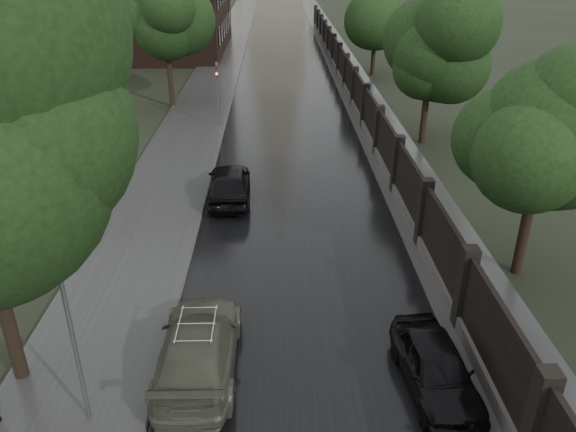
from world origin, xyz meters
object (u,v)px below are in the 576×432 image
(tree_right_a, at_px, (544,136))
(lamp_post, at_px, (72,332))
(tree_right_b, at_px, (431,54))
(traffic_light, at_px, (218,89))
(car_right_near, at_px, (436,367))
(tree_left_far, at_px, (166,28))
(hatchback_left, at_px, (229,183))
(volga_sedan, at_px, (199,348))
(tree_right_c, at_px, (376,14))

(tree_right_a, xyz_separation_m, lamp_post, (-12.90, -6.50, -2.28))
(tree_right_b, xyz_separation_m, lamp_post, (-12.90, -20.50, -2.28))
(traffic_light, bearing_deg, car_right_near, -71.69)
(tree_left_far, xyz_separation_m, tree_right_a, (15.50, -22.00, -0.29))
(lamp_post, height_order, traffic_light, lamp_post)
(tree_left_far, height_order, tree_right_b, tree_left_far)
(lamp_post, relative_size, car_right_near, 1.30)
(tree_left_far, height_order, hatchback_left, tree_left_far)
(tree_right_a, distance_m, car_right_near, 8.24)
(traffic_light, height_order, hatchback_left, traffic_light)
(tree_left_far, height_order, lamp_post, tree_left_far)
(tree_right_a, xyz_separation_m, tree_right_b, (0.00, 14.00, 0.00))
(tree_left_far, xyz_separation_m, hatchback_left, (5.06, -15.61, -4.46))
(lamp_post, bearing_deg, tree_right_a, 26.74)
(volga_sedan, bearing_deg, tree_right_a, -155.73)
(lamp_post, distance_m, volga_sedan, 3.58)
(tree_right_b, bearing_deg, car_right_near, -102.52)
(tree_left_far, bearing_deg, tree_right_c, 32.83)
(traffic_light, bearing_deg, tree_right_c, 51.82)
(traffic_light, bearing_deg, tree_right_a, -55.23)
(tree_right_c, bearing_deg, lamp_post, -108.52)
(tree_left_far, relative_size, hatchback_left, 1.62)
(hatchback_left, bearing_deg, traffic_light, -84.94)
(traffic_light, xyz_separation_m, volga_sedan, (1.34, -21.73, -1.66))
(tree_right_b, bearing_deg, volga_sedan, -119.18)
(tree_left_far, relative_size, lamp_post, 1.45)
(tree_right_a, distance_m, hatchback_left, 12.93)
(tree_right_c, height_order, car_right_near, tree_right_c)
(hatchback_left, relative_size, car_right_near, 1.16)
(tree_right_a, distance_m, volga_sedan, 12.23)
(lamp_post, bearing_deg, tree_right_c, 71.48)
(tree_right_c, distance_m, car_right_near, 38.04)
(tree_right_c, height_order, traffic_light, tree_right_c)
(tree_right_c, relative_size, hatchback_left, 1.53)
(tree_left_far, height_order, tree_right_c, tree_left_far)
(lamp_post, xyz_separation_m, car_right_near, (8.56, 0.95, -2.00))
(tree_right_b, bearing_deg, traffic_light, 165.76)
(tree_right_c, relative_size, car_right_near, 1.78)
(volga_sedan, bearing_deg, tree_left_far, -79.40)
(tree_right_b, height_order, hatchback_left, tree_right_b)
(tree_right_a, relative_size, tree_right_b, 1.00)
(volga_sedan, bearing_deg, traffic_light, -86.55)
(tree_right_a, relative_size, traffic_light, 1.75)
(volga_sedan, distance_m, hatchback_left, 11.12)
(tree_right_b, height_order, tree_right_c, same)
(tree_right_c, distance_m, traffic_light, 19.26)
(tree_left_far, distance_m, tree_right_a, 26.91)
(lamp_post, distance_m, traffic_light, 23.52)
(tree_right_c, relative_size, lamp_post, 1.37)
(tree_right_b, distance_m, tree_right_c, 18.00)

